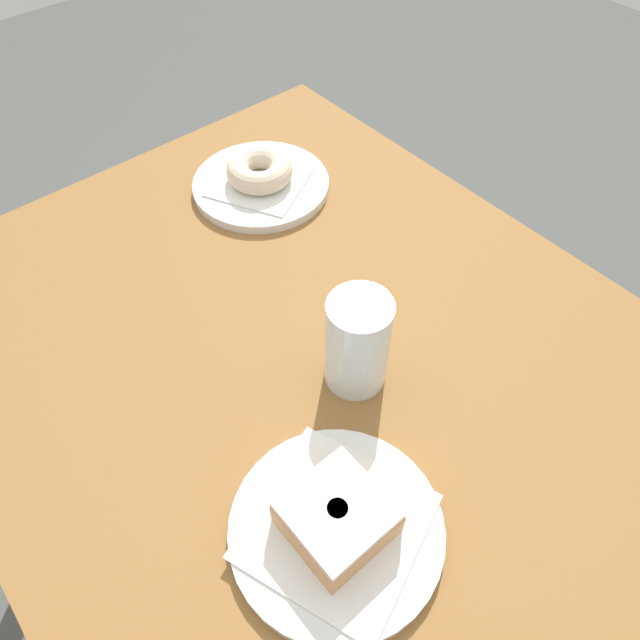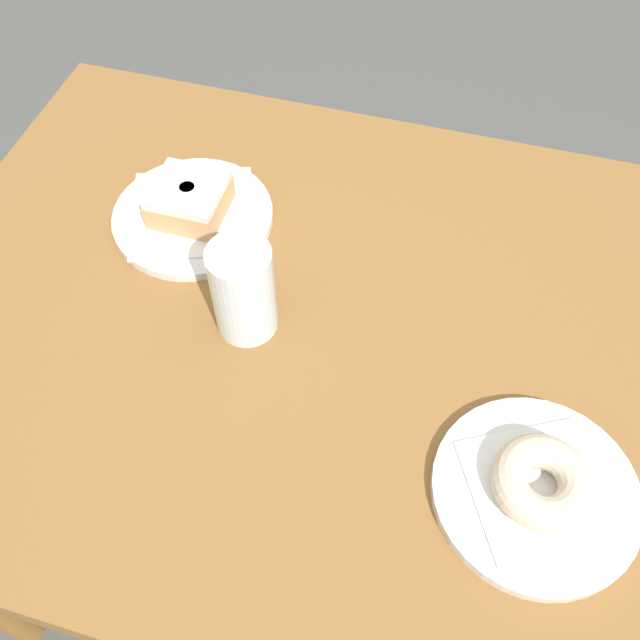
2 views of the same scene
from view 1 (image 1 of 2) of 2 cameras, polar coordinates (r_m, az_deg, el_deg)
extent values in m
plane|color=#4E4F4C|center=(1.42, -0.64, -20.59)|extent=(6.00, 6.00, 0.00)
cube|color=brown|center=(0.79, -1.09, -4.40)|extent=(1.05, 0.83, 0.05)
cylinder|color=brown|center=(1.44, -1.37, 6.65)|extent=(0.06, 0.06, 0.67)
cylinder|color=brown|center=(1.30, -27.31, -8.77)|extent=(0.06, 0.06, 0.67)
cylinder|color=silver|center=(1.00, -5.76, 12.96)|extent=(0.22, 0.22, 0.02)
cube|color=white|center=(0.99, -5.80, 13.37)|extent=(0.19, 0.19, 0.00)
torus|color=beige|center=(0.98, -5.90, 14.31)|extent=(0.11, 0.11, 0.04)
cylinder|color=silver|center=(0.65, 1.59, -19.65)|extent=(0.23, 0.23, 0.01)
cube|color=white|center=(0.64, 1.61, -19.40)|extent=(0.22, 0.22, 0.00)
cube|color=tan|center=(0.62, 1.65, -18.78)|extent=(0.10, 0.10, 0.04)
cube|color=silver|center=(0.60, 1.71, -17.99)|extent=(0.09, 0.09, 0.01)
cylinder|color=tan|center=(0.60, 1.71, -17.88)|extent=(0.02, 0.02, 0.00)
cylinder|color=silver|center=(0.69, 3.65, -2.25)|extent=(0.08, 0.08, 0.13)
camera|label=2|loc=(0.92, 28.02, 54.76)|focal=39.03mm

